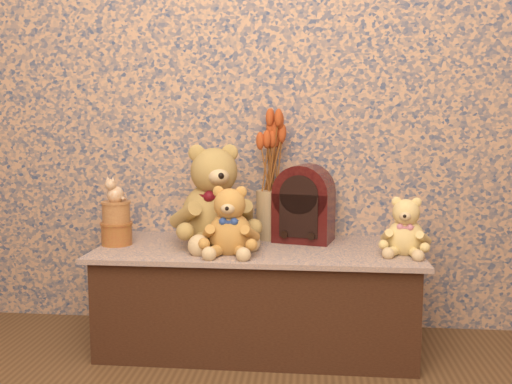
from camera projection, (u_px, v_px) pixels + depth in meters
display_shelf at (257, 296)px, 2.34m from camera, size 1.34×0.58×0.43m
teddy_large at (213, 191)px, 2.35m from camera, size 0.51×0.55×0.46m
teddy_medium at (230, 217)px, 2.18m from camera, size 0.23×0.28×0.29m
teddy_small at (406, 223)px, 2.17m from camera, size 0.25×0.27×0.25m
cathedral_radio at (304, 203)px, 2.41m from camera, size 0.28×0.23×0.34m
ceramic_vase at (271, 215)px, 2.46m from camera, size 0.17×0.17×0.22m
dried_stalks at (271, 140)px, 2.42m from camera, size 0.32×0.32×0.46m
biscuit_tin_lower at (117, 234)px, 2.34m from camera, size 0.14×0.14×0.09m
biscuit_tin_upper at (116, 213)px, 2.33m from camera, size 0.15×0.15×0.09m
cat_figurine at (115, 189)px, 2.32m from camera, size 0.11×0.12×0.11m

